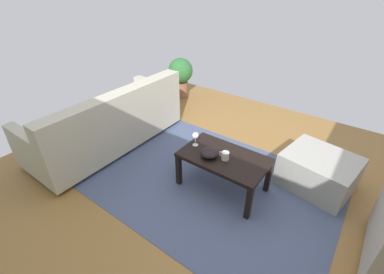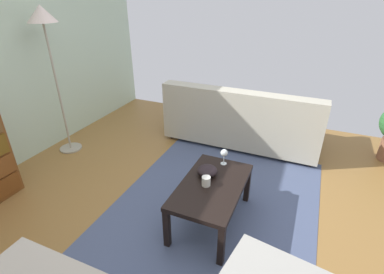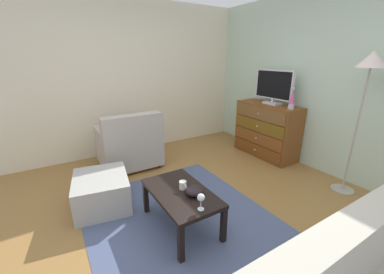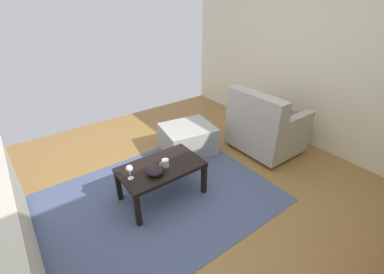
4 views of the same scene
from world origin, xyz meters
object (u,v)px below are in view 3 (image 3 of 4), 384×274
wine_glass (201,198)px  armchair (130,145)px  lava_lamp (292,100)px  mug (183,185)px  coffee_table (181,196)px  standing_lamp (369,74)px  bowl_decorative (195,191)px  tv (274,86)px  dresser (266,130)px  ottoman (102,191)px

wine_glass → armchair: (-2.05, -0.00, -0.16)m
lava_lamp → wine_glass: (0.79, -2.19, -0.55)m
mug → coffee_table: bearing=-53.7°
wine_glass → standing_lamp: bearing=85.6°
coffee_table → wine_glass: wine_glass is taller
lava_lamp → armchair: (-1.26, -2.19, -0.72)m
lava_lamp → coffee_table: (0.43, -2.19, -0.72)m
lava_lamp → bowl_decorative: size_ratio=1.77×
tv → mug: 2.50m
lava_lamp → standing_lamp: (0.96, -0.01, 0.43)m
bowl_decorative → standing_lamp: 2.39m
dresser → lava_lamp: lava_lamp is taller
lava_lamp → bowl_decorative: (0.56, -2.11, -0.63)m
lava_lamp → tv: bearing=171.1°
mug → ottoman: (-0.78, -0.67, -0.26)m
armchair → ottoman: 1.11m
dresser → ottoman: (0.09, -2.87, -0.28)m
tv → ottoman: tv is taller
dresser → mug: size_ratio=9.95×
tv → armchair: 2.56m
coffee_table → standing_lamp: size_ratio=0.50×
dresser → lava_lamp: size_ratio=3.44×
coffee_table → wine_glass: (0.35, 0.01, 0.17)m
tv → standing_lamp: (1.38, -0.07, 0.28)m
standing_lamp → ottoman: bearing=-115.3°
dresser → armchair: size_ratio=1.25×
coffee_table → wine_glass: bearing=1.2°
dresser → bowl_decorative: (1.02, -2.15, -0.01)m
wine_glass → mug: bearing=174.9°
wine_glass → armchair: size_ratio=0.17×
coffee_table → ottoman: 1.04m
coffee_table → armchair: 1.70m
tv → mug: bearing=-69.5°
wine_glass → standing_lamp: standing_lamp is taller
lava_lamp → standing_lamp: 1.05m
lava_lamp → bowl_decorative: 2.27m
dresser → ottoman: 2.88m
wine_glass → standing_lamp: size_ratio=0.09×
ottoman → lava_lamp: bearing=82.4°
armchair → ottoman: (0.89, -0.63, -0.18)m
dresser → mug: dresser is taller
mug → ottoman: 1.06m
bowl_decorative → armchair: armchair is taller
tv → wine_glass: tv is taller
tv → standing_lamp: standing_lamp is taller
dresser → standing_lamp: bearing=-1.9°
tv → bowl_decorative: (0.98, -2.17, -0.78)m
bowl_decorative → lava_lamp: bearing=104.8°
dresser → armchair: 2.37m
wine_glass → ottoman: size_ratio=0.22×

